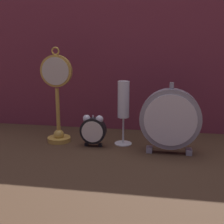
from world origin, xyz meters
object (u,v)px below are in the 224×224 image
Objects in this scene: pocket_watch_on_stand at (57,98)px; champagne_flute at (123,105)px; alarm_clock_twin_bell at (93,129)px; mantel_clock_silver at (170,119)px.

pocket_watch_on_stand is 0.24m from champagne_flute.
champagne_flute is (0.24, 0.01, -0.02)m from pocket_watch_on_stand.
alarm_clock_twin_bell is 0.48× the size of mantel_clock_silver.
pocket_watch_on_stand reaches higher than mantel_clock_silver.
alarm_clock_twin_bell is at bearing -156.38° from champagne_flute.
pocket_watch_on_stand is 0.41m from mantel_clock_silver.
mantel_clock_silver is at bearing -7.80° from pocket_watch_on_stand.
alarm_clock_twin_bell is (0.14, -0.03, -0.10)m from pocket_watch_on_stand.
pocket_watch_on_stand is 0.17m from alarm_clock_twin_bell.
pocket_watch_on_stand is 1.51× the size of champagne_flute.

